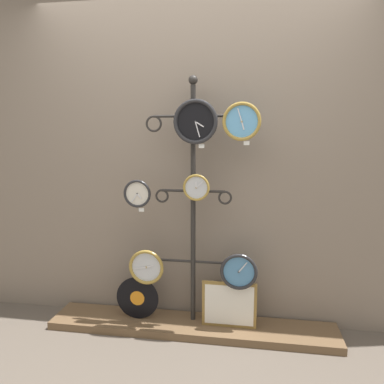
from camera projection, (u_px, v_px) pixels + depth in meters
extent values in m
plane|color=brown|center=(183.00, 356.00, 2.55)|extent=(12.00, 12.00, 0.00)
cube|color=gray|center=(196.00, 147.00, 2.89)|extent=(4.40, 0.04, 2.80)
cube|color=brown|center=(192.00, 326.00, 2.88)|extent=(2.20, 0.36, 0.06)
cylinder|color=#282623|center=(193.00, 325.00, 2.95)|extent=(0.43, 0.43, 0.02)
cylinder|color=#282623|center=(193.00, 210.00, 2.80)|extent=(0.04, 0.04, 1.82)
sphere|color=#282623|center=(193.00, 80.00, 2.66)|extent=(0.07, 0.07, 0.07)
cylinder|color=#282623|center=(173.00, 116.00, 2.72)|extent=(0.29, 0.02, 0.02)
torus|color=#282623|center=(154.00, 124.00, 2.75)|extent=(0.12, 0.02, 0.12)
cylinder|color=#282623|center=(213.00, 116.00, 2.67)|extent=(0.29, 0.02, 0.02)
torus|color=#282623|center=(234.00, 123.00, 2.66)|extent=(0.12, 0.02, 0.12)
cylinder|color=#282623|center=(177.00, 191.00, 2.80)|extent=(0.24, 0.02, 0.02)
torus|color=#282623|center=(162.00, 196.00, 2.83)|extent=(0.10, 0.02, 0.10)
cylinder|color=#282623|center=(209.00, 191.00, 2.76)|extent=(0.24, 0.02, 0.02)
torus|color=#282623|center=(225.00, 198.00, 2.75)|extent=(0.10, 0.02, 0.10)
cylinder|color=#282623|center=(171.00, 260.00, 2.89)|extent=(0.34, 0.02, 0.02)
torus|color=#282623|center=(150.00, 263.00, 2.93)|extent=(0.09, 0.02, 0.09)
cylinder|color=#282623|center=(215.00, 263.00, 2.84)|extent=(0.34, 0.02, 0.02)
torus|color=#282623|center=(237.00, 268.00, 2.82)|extent=(0.09, 0.02, 0.09)
cylinder|color=black|center=(196.00, 122.00, 2.62)|extent=(0.29, 0.02, 0.29)
torus|color=#262628|center=(195.00, 122.00, 2.61)|extent=(0.31, 0.03, 0.31)
cylinder|color=#262628|center=(195.00, 122.00, 2.61)|extent=(0.02, 0.01, 0.02)
cube|color=silver|center=(200.00, 124.00, 2.61)|extent=(0.06, 0.00, 0.04)
cube|color=silver|center=(198.00, 129.00, 2.61)|extent=(0.04, 0.00, 0.11)
cylinder|color=#60A8DB|center=(242.00, 122.00, 2.57)|extent=(0.24, 0.02, 0.24)
torus|color=#A58438|center=(242.00, 121.00, 2.55)|extent=(0.27, 0.02, 0.27)
cylinder|color=#A58438|center=(242.00, 121.00, 2.55)|extent=(0.01, 0.01, 0.01)
cube|color=silver|center=(243.00, 126.00, 2.55)|extent=(0.03, 0.00, 0.06)
cube|color=silver|center=(240.00, 115.00, 2.55)|extent=(0.04, 0.00, 0.09)
cylinder|color=silver|center=(138.00, 193.00, 2.77)|extent=(0.19, 0.02, 0.19)
torus|color=#262628|center=(137.00, 194.00, 2.75)|extent=(0.21, 0.02, 0.21)
cylinder|color=#262628|center=(137.00, 194.00, 2.75)|extent=(0.01, 0.01, 0.01)
cube|color=silver|center=(139.00, 196.00, 2.75)|extent=(0.04, 0.00, 0.04)
cube|color=silver|center=(134.00, 198.00, 2.76)|extent=(0.05, 0.00, 0.07)
cylinder|color=silver|center=(197.00, 187.00, 2.71)|extent=(0.18, 0.02, 0.18)
torus|color=#A58438|center=(196.00, 188.00, 2.69)|extent=(0.20, 0.02, 0.20)
cylinder|color=#A58438|center=(196.00, 188.00, 2.69)|extent=(0.01, 0.01, 0.01)
cube|color=silver|center=(196.00, 185.00, 2.69)|extent=(0.01, 0.00, 0.04)
cube|color=silver|center=(200.00, 184.00, 2.68)|extent=(0.06, 0.00, 0.05)
cylinder|color=silver|center=(147.00, 267.00, 2.83)|extent=(0.25, 0.02, 0.25)
torus|color=#A58438|center=(146.00, 267.00, 2.81)|extent=(0.27, 0.02, 0.27)
cylinder|color=#A58438|center=(146.00, 267.00, 2.81)|extent=(0.01, 0.01, 0.01)
cube|color=silver|center=(150.00, 266.00, 2.81)|extent=(0.06, 0.00, 0.03)
cube|color=silver|center=(140.00, 268.00, 2.82)|extent=(0.10, 0.00, 0.02)
cylinder|color=#4C84B2|center=(239.00, 271.00, 2.72)|extent=(0.25, 0.02, 0.25)
torus|color=#262628|center=(239.00, 272.00, 2.71)|extent=(0.27, 0.02, 0.27)
cylinder|color=#262628|center=(239.00, 272.00, 2.71)|extent=(0.01, 0.01, 0.01)
cube|color=silver|center=(241.00, 269.00, 2.70)|extent=(0.04, 0.00, 0.05)
cube|color=silver|center=(243.00, 267.00, 2.70)|extent=(0.06, 0.00, 0.08)
cylinder|color=black|center=(137.00, 298.00, 2.92)|extent=(0.34, 0.01, 0.34)
cylinder|color=orange|center=(137.00, 298.00, 2.92)|extent=(0.12, 0.00, 0.12)
cube|color=olive|center=(229.00, 305.00, 2.80)|extent=(0.41, 0.02, 0.35)
cube|color=white|center=(229.00, 305.00, 2.79)|extent=(0.36, 0.00, 0.31)
cube|color=white|center=(201.00, 146.00, 2.63)|extent=(0.04, 0.00, 0.03)
cube|color=white|center=(247.00, 143.00, 2.57)|extent=(0.04, 0.00, 0.03)
cube|color=white|center=(141.00, 210.00, 2.77)|extent=(0.04, 0.00, 0.03)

